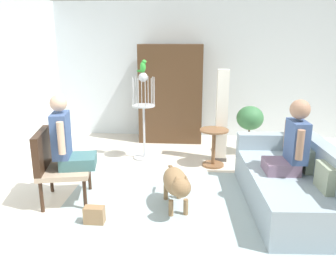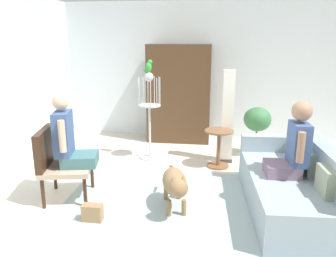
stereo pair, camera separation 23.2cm
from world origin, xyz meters
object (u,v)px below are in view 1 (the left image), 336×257
object	(u,v)px
armchair	(55,161)
parrot	(143,66)
armoire_cabinet	(171,93)
couch	(290,182)
column_lamp	(222,116)
handbag	(94,215)
potted_plant	(250,125)
person_on_armchair	(67,140)
round_end_table	(214,145)
person_on_couch	(292,143)
dog	(176,183)
bird_cage_stand	(144,118)

from	to	relation	value
armchair	parrot	bearing A→B (deg)	61.76
armoire_cabinet	couch	bearing A→B (deg)	-58.32
column_lamp	handbag	world-z (taller)	column_lamp
potted_plant	handbag	bearing A→B (deg)	-129.28
parrot	potted_plant	distance (m)	2.08
potted_plant	person_on_armchair	bearing A→B (deg)	-141.75
parrot	couch	bearing A→B (deg)	-37.01
round_end_table	person_on_couch	bearing A→B (deg)	-57.50
person_on_armchair	handbag	size ratio (longest dim) A/B	4.05
dog	parrot	world-z (taller)	parrot
parrot	bird_cage_stand	bearing A→B (deg)	-180.00
armchair	person_on_couch	xyz separation A→B (m)	(2.81, 0.07, 0.28)
armchair	parrot	distance (m)	2.08
person_on_armchair	potted_plant	bearing A→B (deg)	38.25
armchair	potted_plant	distance (m)	3.30
couch	person_on_couch	distance (m)	0.50
couch	column_lamp	distance (m)	1.74
parrot	column_lamp	distance (m)	1.49
round_end_table	armoire_cabinet	distance (m)	1.68
person_on_couch	bird_cage_stand	distance (m)	2.48
dog	handbag	world-z (taller)	dog
person_on_armchair	couch	bearing A→B (deg)	1.63
person_on_armchair	potted_plant	size ratio (longest dim) A/B	1.06
parrot	handbag	world-z (taller)	parrot
couch	round_end_table	distance (m)	1.51
bird_cage_stand	armoire_cabinet	size ratio (longest dim) A/B	0.77
bird_cage_stand	couch	bearing A→B (deg)	-36.99
couch	potted_plant	world-z (taller)	potted_plant
couch	parrot	xyz separation A→B (m)	(-1.98, 1.49, 1.24)
armchair	column_lamp	world-z (taller)	column_lamp
round_end_table	bird_cage_stand	xyz separation A→B (m)	(-1.13, 0.25, 0.37)
round_end_table	handbag	bearing A→B (deg)	-126.87
potted_plant	column_lamp	xyz separation A→B (m)	(-0.51, -0.36, 0.22)
bird_cage_stand	column_lamp	world-z (taller)	column_lamp
dog	bird_cage_stand	xyz separation A→B (m)	(-0.63, 1.71, 0.36)
bird_cage_stand	potted_plant	bearing A→B (deg)	12.20
column_lamp	handbag	xyz separation A→B (m)	(-1.51, -2.12, -0.64)
armchair	round_end_table	bearing A→B (deg)	34.18
round_end_table	parrot	world-z (taller)	parrot
bird_cage_stand	armoire_cabinet	world-z (taller)	armoire_cabinet
dog	couch	bearing A→B (deg)	9.25
person_on_couch	round_end_table	size ratio (longest dim) A/B	1.45
armchair	person_on_armchair	xyz separation A→B (m)	(0.16, 0.03, 0.27)
potted_plant	person_on_couch	bearing A→B (deg)	-84.79
bird_cage_stand	parrot	xyz separation A→B (m)	(0.00, 0.00, 0.83)
person_on_armchair	dog	size ratio (longest dim) A/B	0.98
potted_plant	armoire_cabinet	distance (m)	1.64
parrot	column_lamp	xyz separation A→B (m)	(1.26, 0.03, -0.79)
parrot	potted_plant	world-z (taller)	parrot
person_on_armchair	dog	world-z (taller)	person_on_armchair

